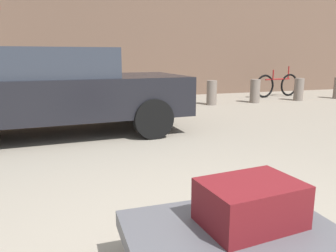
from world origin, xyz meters
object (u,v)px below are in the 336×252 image
(suitcase_maroon_rear_right, at_px, (250,203))
(bollard_kerb_far, at_px, (299,89))
(parked_car, at_px, (50,89))
(bollard_kerb_near, at_px, (212,93))
(bicycle_leaning, at_px, (277,85))
(bollard_kerb_mid, at_px, (255,91))
(luggage_cart, at_px, (233,240))

(suitcase_maroon_rear_right, relative_size, bollard_kerb_far, 0.86)
(parked_car, relative_size, bollard_kerb_near, 6.74)
(bollard_kerb_far, bearing_deg, parked_car, -161.63)
(parked_car, distance_m, bicycle_leaning, 7.48)
(bollard_kerb_near, relative_size, bollard_kerb_mid, 1.00)
(bollard_kerb_near, bearing_deg, luggage_cart, -114.37)
(bollard_kerb_mid, xyz_separation_m, bollard_kerb_far, (1.48, 0.00, 0.00))
(suitcase_maroon_rear_right, xyz_separation_m, bollard_kerb_far, (5.61, 6.43, -0.14))
(luggage_cart, xyz_separation_m, bollard_kerb_far, (5.73, 6.46, 0.06))
(bicycle_leaning, distance_m, bollard_kerb_mid, 1.72)
(parked_car, bearing_deg, bollard_kerb_far, 18.37)
(suitcase_maroon_rear_right, bearing_deg, luggage_cart, -172.72)
(parked_car, height_order, bollard_kerb_near, parked_car)
(luggage_cart, distance_m, parked_car, 4.36)
(luggage_cart, distance_m, suitcase_maroon_rear_right, 0.23)
(bollard_kerb_far, bearing_deg, bollard_kerb_near, 180.00)
(parked_car, bearing_deg, suitcase_maroon_rear_right, -74.28)
(luggage_cart, xyz_separation_m, bollard_kerb_mid, (4.26, 6.46, 0.06))
(suitcase_maroon_rear_right, bearing_deg, bollard_kerb_mid, 51.27)
(parked_car, bearing_deg, luggage_cart, -75.92)
(bollard_kerb_near, distance_m, bollard_kerb_mid, 1.33)
(suitcase_maroon_rear_right, height_order, parked_car, parked_car)
(suitcase_maroon_rear_right, relative_size, bollard_kerb_mid, 0.86)
(luggage_cart, relative_size, bollard_kerb_mid, 1.84)
(bollard_kerb_mid, bearing_deg, parked_car, -157.01)
(bollard_kerb_near, bearing_deg, parked_car, -150.49)
(bollard_kerb_near, bearing_deg, suitcase_maroon_rear_right, -113.57)
(bicycle_leaning, distance_m, bollard_kerb_far, 0.96)
(suitcase_maroon_rear_right, xyz_separation_m, parked_car, (-1.18, 4.18, 0.29))
(bollard_kerb_near, bearing_deg, bollard_kerb_far, 0.00)
(parked_car, bearing_deg, bollard_kerb_near, 29.51)
(parked_car, relative_size, bollard_kerb_mid, 6.74)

